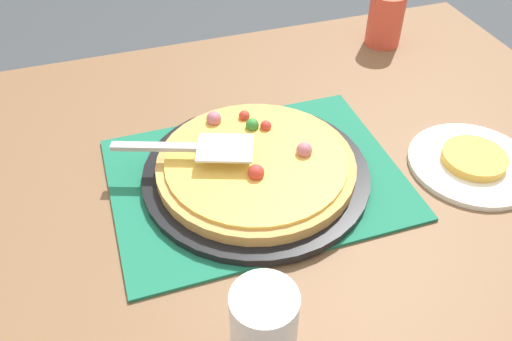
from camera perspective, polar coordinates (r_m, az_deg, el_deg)
name	(u,v)px	position (r m, az deg, el deg)	size (l,w,h in m)	color
dining_table	(256,223)	(0.97, 0.00, -5.66)	(1.40, 1.00, 0.75)	brown
placemat	(256,178)	(0.89, 0.00, -0.81)	(0.48, 0.36, 0.01)	#196B4C
pizza_pan	(256,174)	(0.89, 0.00, -0.34)	(0.38, 0.38, 0.01)	black
pizza	(256,164)	(0.87, 0.00, 0.71)	(0.33, 0.33, 0.05)	tan
plate_far_right	(472,164)	(0.99, 22.34, 0.67)	(0.22, 0.22, 0.01)	white
served_slice_right	(474,158)	(0.98, 22.54, 1.24)	(0.11, 0.11, 0.02)	gold
cup_near	(385,19)	(1.29, 13.82, 15.61)	(0.08, 0.08, 0.12)	#E04C38
cup_far	(264,327)	(0.64, 0.85, -16.59)	(0.08, 0.08, 0.12)	white
pizza_server	(195,147)	(0.86, -6.56, 2.50)	(0.23, 0.12, 0.01)	silver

